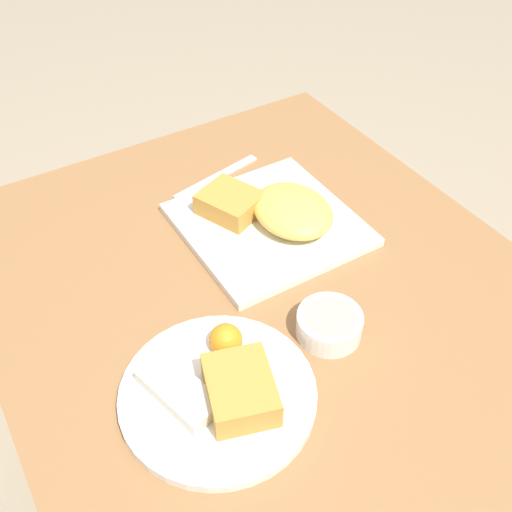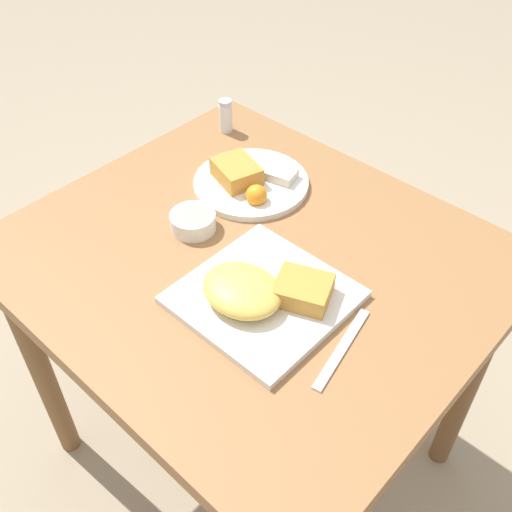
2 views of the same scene
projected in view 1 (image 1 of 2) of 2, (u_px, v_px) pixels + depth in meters
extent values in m
plane|color=gray|center=(259.00, 499.00, 1.39)|extent=(8.00, 8.00, 0.00)
cube|color=olive|center=(261.00, 289.00, 0.90)|extent=(0.87, 0.77, 0.04)
cylinder|color=brown|center=(291.00, 246.00, 1.51)|extent=(0.05, 0.05, 0.69)
cylinder|color=brown|center=(35.00, 355.00, 1.26)|extent=(0.05, 0.05, 0.69)
cube|color=white|center=(268.00, 224.00, 0.97)|extent=(0.26, 0.26, 0.01)
ellipsoid|color=#E5BC51|center=(293.00, 210.00, 0.95)|extent=(0.15, 0.12, 0.04)
cube|color=#C68938|center=(230.00, 203.00, 0.97)|extent=(0.12, 0.11, 0.04)
cylinder|color=white|center=(218.00, 394.00, 0.74)|extent=(0.24, 0.24, 0.01)
cube|color=#C68938|center=(240.00, 390.00, 0.71)|extent=(0.12, 0.10, 0.04)
cube|color=beige|center=(179.00, 391.00, 0.72)|extent=(0.12, 0.07, 0.02)
sphere|color=orange|center=(226.00, 340.00, 0.77)|extent=(0.04, 0.04, 0.04)
cylinder|color=white|center=(329.00, 325.00, 0.80)|extent=(0.09, 0.09, 0.03)
cylinder|color=beige|center=(330.00, 317.00, 0.79)|extent=(0.07, 0.07, 0.00)
cube|color=silver|center=(217.00, 177.00, 1.07)|extent=(0.05, 0.18, 0.00)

